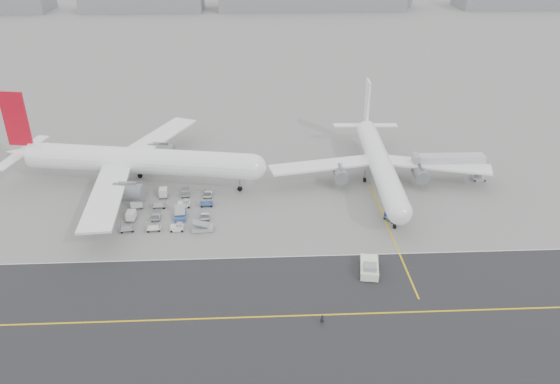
{
  "coord_description": "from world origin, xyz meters",
  "views": [
    {
      "loc": [
        4.8,
        -82.21,
        54.96
      ],
      "look_at": [
        9.31,
        12.0,
        5.52
      ],
      "focal_mm": 35.0,
      "sensor_mm": 36.0,
      "label": 1
    }
  ],
  "objects_px": {
    "pushback_tug": "(369,268)",
    "jet_bridge": "(449,162)",
    "airliner_b": "(379,162)",
    "airliner_a": "(133,161)",
    "ground_crew_a": "(322,319)"
  },
  "relations": [
    {
      "from": "jet_bridge",
      "to": "ground_crew_a",
      "type": "distance_m",
      "value": 57.61
    },
    {
      "from": "airliner_a",
      "to": "airliner_b",
      "type": "distance_m",
      "value": 54.0
    },
    {
      "from": "pushback_tug",
      "to": "ground_crew_a",
      "type": "xyz_separation_m",
      "value": [
        -9.46,
        -12.45,
        -0.16
      ]
    },
    {
      "from": "airliner_b",
      "to": "jet_bridge",
      "type": "bearing_deg",
      "value": 3.43
    },
    {
      "from": "airliner_b",
      "to": "ground_crew_a",
      "type": "relative_size",
      "value": 31.21
    },
    {
      "from": "airliner_a",
      "to": "pushback_tug",
      "type": "xyz_separation_m",
      "value": [
        45.51,
        -35.08,
        -4.92
      ]
    },
    {
      "from": "ground_crew_a",
      "to": "airliner_b",
      "type": "bearing_deg",
      "value": 70.21
    },
    {
      "from": "airliner_a",
      "to": "ground_crew_a",
      "type": "height_order",
      "value": "airliner_a"
    },
    {
      "from": "airliner_a",
      "to": "ground_crew_a",
      "type": "bearing_deg",
      "value": -132.68
    },
    {
      "from": "airliner_a",
      "to": "jet_bridge",
      "type": "relative_size",
      "value": 3.5
    },
    {
      "from": "airliner_b",
      "to": "pushback_tug",
      "type": "relative_size",
      "value": 6.04
    },
    {
      "from": "pushback_tug",
      "to": "jet_bridge",
      "type": "height_order",
      "value": "jet_bridge"
    },
    {
      "from": "airliner_a",
      "to": "airliner_b",
      "type": "xyz_separation_m",
      "value": [
        53.97,
        -1.33,
        -0.92
      ]
    },
    {
      "from": "airliner_a",
      "to": "airliner_b",
      "type": "relative_size",
      "value": 1.18
    },
    {
      "from": "airliner_b",
      "to": "pushback_tug",
      "type": "xyz_separation_m",
      "value": [
        -8.46,
        -33.74,
        -4.0
      ]
    }
  ]
}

